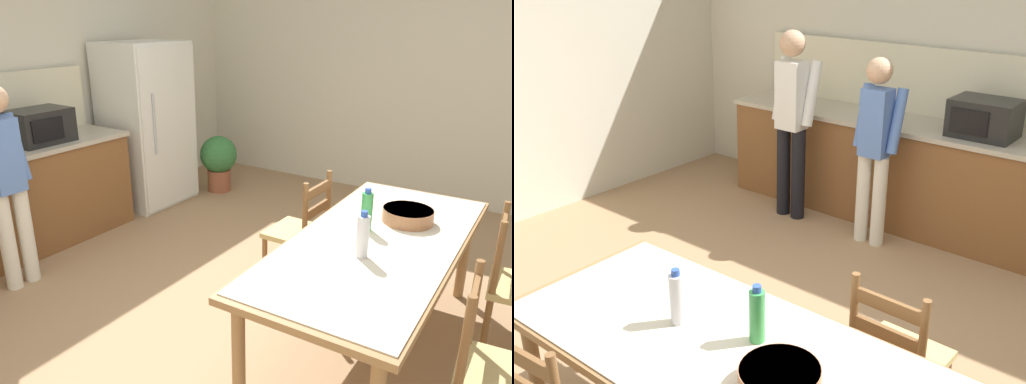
% 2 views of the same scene
% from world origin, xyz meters
% --- Properties ---
extents(ground_plane, '(8.32, 8.32, 0.00)m').
position_xyz_m(ground_plane, '(0.00, 0.00, 0.00)').
color(ground_plane, '#9E7A56').
extents(wall_back, '(6.52, 0.12, 2.90)m').
position_xyz_m(wall_back, '(0.00, 2.66, 1.45)').
color(wall_back, beige).
rests_on(wall_back, ground).
extents(kitchen_counter, '(3.15, 0.66, 0.94)m').
position_xyz_m(kitchen_counter, '(-0.66, 2.23, 0.47)').
color(kitchen_counter, brown).
rests_on(kitchen_counter, ground).
extents(counter_splashback, '(3.11, 0.03, 0.60)m').
position_xyz_m(counter_splashback, '(-0.66, 2.54, 1.24)').
color(counter_splashback, beige).
rests_on(counter_splashback, kitchen_counter).
extents(microwave, '(0.50, 0.39, 0.30)m').
position_xyz_m(microwave, '(0.16, 2.21, 1.09)').
color(microwave, black).
rests_on(microwave, kitchen_counter).
extents(dining_table, '(2.10, 0.95, 0.75)m').
position_xyz_m(dining_table, '(0.25, -0.90, 0.67)').
color(dining_table, olive).
rests_on(dining_table, ground).
extents(bottle_near_centre, '(0.07, 0.07, 0.27)m').
position_xyz_m(bottle_near_centre, '(-0.01, -0.90, 0.87)').
color(bottle_near_centre, silver).
rests_on(bottle_near_centre, dining_table).
extents(bottle_off_centre, '(0.07, 0.07, 0.27)m').
position_xyz_m(bottle_off_centre, '(0.35, -0.78, 0.87)').
color(bottle_off_centre, green).
rests_on(bottle_off_centre, dining_table).
extents(serving_bowl, '(0.32, 0.32, 0.09)m').
position_xyz_m(serving_bowl, '(0.61, -0.96, 0.80)').
color(serving_bowl, '#9E6642').
rests_on(serving_bowl, dining_table).
extents(chair_side_far_right, '(0.43, 0.41, 0.91)m').
position_xyz_m(chair_side_far_right, '(0.70, -0.14, 0.44)').
color(chair_side_far_right, brown).
rests_on(chair_side_far_right, ground).
extents(person_at_sink, '(0.43, 0.29, 1.70)m').
position_xyz_m(person_at_sink, '(-1.36, 1.71, 0.95)').
color(person_at_sink, black).
rests_on(person_at_sink, ground).
extents(person_at_counter, '(0.39, 0.27, 1.56)m').
position_xyz_m(person_at_counter, '(-0.50, 1.69, 0.88)').
color(person_at_counter, silver).
rests_on(person_at_counter, ground).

